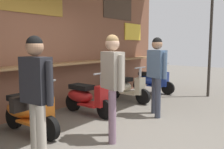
{
  "coord_description": "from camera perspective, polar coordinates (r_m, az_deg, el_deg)",
  "views": [
    {
      "loc": [
        -3.25,
        -2.59,
        1.54
      ],
      "look_at": [
        1.51,
        0.94,
        0.82
      ],
      "focal_mm": 39.59,
      "sensor_mm": 36.0,
      "label": 1
    }
  ],
  "objects": [
    {
      "name": "shopper_browsing",
      "position": [
        5.37,
        10.27,
        1.55
      ],
      "size": [
        0.4,
        0.55,
        1.69
      ],
      "rotation": [
        0.0,
        0.0,
        2.79
      ],
      "color": "#383D4C",
      "rests_on": "ground_plane"
    },
    {
      "name": "scooter_cream",
      "position": [
        6.76,
        3.09,
        -2.9
      ],
      "size": [
        0.49,
        1.4,
        0.97
      ],
      "rotation": [
        0.0,
        0.0,
        -1.64
      ],
      "color": "beige",
      "rests_on": "ground_plane"
    },
    {
      "name": "shopper_passing",
      "position": [
        3.93,
        0.07,
        -0.23
      ],
      "size": [
        0.42,
        0.54,
        1.7
      ],
      "rotation": [
        0.0,
        0.0,
        2.75
      ],
      "color": "gray",
      "rests_on": "ground_plane"
    },
    {
      "name": "shopper_with_handbag",
      "position": [
        3.25,
        -17.29,
        -2.93
      ],
      "size": [
        0.29,
        0.65,
        1.65
      ],
      "rotation": [
        0.0,
        0.0,
        3.19
      ],
      "color": "#ADA393",
      "rests_on": "ground_plane"
    },
    {
      "name": "scooter_orange",
      "position": [
        4.58,
        -18.98,
        -8.04
      ],
      "size": [
        0.46,
        1.4,
        0.97
      ],
      "rotation": [
        0.0,
        0.0,
        -1.56
      ],
      "color": "orange",
      "rests_on": "ground_plane"
    },
    {
      "name": "scooter_blue",
      "position": [
        8.02,
        8.95,
        -1.41
      ],
      "size": [
        0.47,
        1.4,
        0.97
      ],
      "rotation": [
        0.0,
        0.0,
        -1.52
      ],
      "color": "#233D9E",
      "rests_on": "ground_plane"
    },
    {
      "name": "ground_plane",
      "position": [
        4.43,
        -1.92,
        -13.42
      ],
      "size": [
        28.59,
        28.59,
        0.0
      ],
      "primitive_type": "plane",
      "color": "#605B54"
    },
    {
      "name": "market_stall_facade",
      "position": [
        5.51,
        -17.37,
        12.37
      ],
      "size": [
        10.21,
        2.82,
        3.72
      ],
      "color": "brown",
      "rests_on": "ground_plane"
    },
    {
      "name": "scooter_red",
      "position": [
        5.52,
        -6.16,
        -5.16
      ],
      "size": [
        0.46,
        1.4,
        0.97
      ],
      "rotation": [
        0.0,
        0.0,
        -1.62
      ],
      "color": "red",
      "rests_on": "ground_plane"
    }
  ]
}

